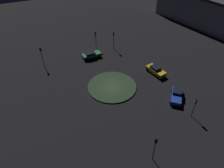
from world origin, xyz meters
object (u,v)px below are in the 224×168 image
(car_yellow, at_px, (156,70))
(traffic_light_northwest, at_px, (195,104))
(store_building, at_px, (224,12))
(traffic_light_southwest, at_px, (114,37))
(car_blue, at_px, (177,95))
(traffic_light_southeast, at_px, (41,53))
(car_green, at_px, (91,55))
(traffic_light_south, at_px, (96,36))
(traffic_light_north, at_px, (155,145))

(car_yellow, relative_size, traffic_light_northwest, 1.22)
(traffic_light_northwest, xyz_separation_m, store_building, (-30.79, -24.43, 1.60))
(traffic_light_northwest, xyz_separation_m, traffic_light_southwest, (2.75, -24.78, 0.43))
(car_blue, xyz_separation_m, traffic_light_northwest, (0.38, 4.48, 1.91))
(car_yellow, bearing_deg, traffic_light_southeast, -131.36)
(car_blue, relative_size, traffic_light_southeast, 1.00)
(car_green, distance_m, store_building, 39.93)
(store_building, bearing_deg, traffic_light_northwest, 116.09)
(traffic_light_south, height_order, traffic_light_north, traffic_light_north)
(car_blue, height_order, store_building, store_building)
(store_building, bearing_deg, car_blue, 110.94)
(car_green, bearing_deg, car_yellow, -50.53)
(car_green, height_order, store_building, store_building)
(traffic_light_south, distance_m, traffic_light_southwest, 4.32)
(car_green, bearing_deg, traffic_light_north, -94.72)
(car_yellow, relative_size, store_building, 0.12)
(traffic_light_northwest, height_order, traffic_light_southwest, traffic_light_southwest)
(car_yellow, xyz_separation_m, traffic_light_southwest, (3.82, -12.52, 2.29))
(store_building, bearing_deg, traffic_light_southeast, 77.90)
(traffic_light_northwest, bearing_deg, traffic_light_north, 75.20)
(car_blue, bearing_deg, store_building, 164.35)
(car_blue, height_order, traffic_light_northwest, traffic_light_northwest)
(car_blue, relative_size, traffic_light_northwest, 1.20)
(traffic_light_southwest, bearing_deg, traffic_light_south, -97.12)
(car_yellow, bearing_deg, store_building, 101.30)
(traffic_light_southwest, bearing_deg, car_yellow, 42.20)
(car_blue, bearing_deg, traffic_light_south, -122.22)
(car_blue, xyz_separation_m, traffic_light_southwest, (3.14, -20.30, 2.34))
(car_blue, distance_m, traffic_light_southeast, 28.03)
(car_blue, xyz_separation_m, traffic_light_south, (6.78, -22.61, 2.20))
(traffic_light_south, relative_size, traffic_light_northwest, 1.12)
(car_yellow, distance_m, traffic_light_south, 16.75)
(traffic_light_south, distance_m, traffic_light_north, 31.24)
(car_blue, relative_size, traffic_light_southwest, 1.03)
(car_yellow, height_order, store_building, store_building)
(car_green, bearing_deg, store_building, -1.17)
(traffic_light_southeast, bearing_deg, car_green, 44.36)
(car_blue, bearing_deg, traffic_light_southeast, -93.94)
(traffic_light_south, bearing_deg, car_blue, 25.79)
(car_green, distance_m, traffic_light_southeast, 10.71)
(car_blue, xyz_separation_m, traffic_light_southeast, (19.74, -19.75, 2.41))
(traffic_light_southwest, bearing_deg, traffic_light_north, 11.33)
(car_blue, height_order, traffic_light_southeast, traffic_light_southeast)
(traffic_light_south, relative_size, traffic_light_north, 0.94)
(traffic_light_south, bearing_deg, traffic_light_southeast, -68.48)
(traffic_light_southeast, relative_size, traffic_light_northwest, 1.20)
(car_blue, height_order, traffic_light_southwest, traffic_light_southwest)
(traffic_light_southwest, bearing_deg, traffic_light_northwest, 31.57)
(traffic_light_southwest, xyz_separation_m, store_building, (-33.55, 0.35, 1.18))
(car_yellow, distance_m, traffic_light_northwest, 12.44)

